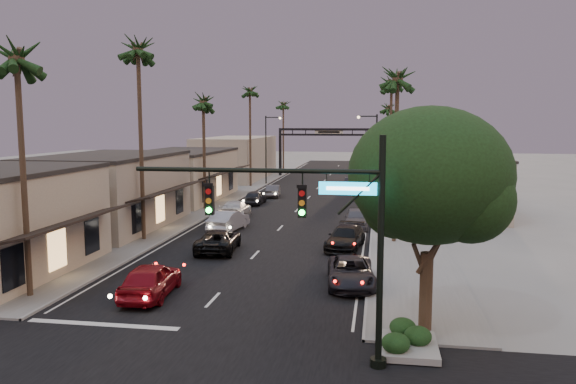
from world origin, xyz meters
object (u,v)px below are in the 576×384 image
(palm_rc, at_px, (388,105))
(oncoming_red, at_px, (151,280))
(palm_lc, at_px, (203,97))
(palm_ra, at_px, (398,73))
(traffic_signal, at_px, (323,217))
(oncoming_silver, at_px, (228,221))
(curbside_near, at_px, (351,272))
(streetlight_left, at_px, (268,144))
(palm_lb, at_px, (138,44))
(palm_ld, at_px, (250,88))
(curbside_black, at_px, (346,238))
(oncoming_pickup, at_px, (218,240))
(palm_la, at_px, (16,49))
(arch, at_px, (329,140))
(corner_tree, at_px, (432,181))
(palm_rb, at_px, (392,80))
(palm_far, at_px, (283,102))
(streetlight_right, at_px, (374,150))

(palm_rc, bearing_deg, oncoming_red, -102.16)
(palm_lc, relative_size, palm_ra, 0.92)
(traffic_signal, relative_size, oncoming_silver, 1.78)
(palm_rc, bearing_deg, curbside_near, -92.71)
(streetlight_left, bearing_deg, oncoming_red, -85.36)
(oncoming_red, bearing_deg, palm_lc, -82.37)
(palm_lb, bearing_deg, palm_ld, 90.00)
(palm_lb, height_order, curbside_black, palm_lb)
(palm_ld, xyz_separation_m, curbside_near, (14.80, -41.64, -11.72))
(curbside_black, bearing_deg, oncoming_pickup, -158.03)
(traffic_signal, relative_size, oncoming_red, 1.75)
(palm_la, xyz_separation_m, curbside_near, (14.80, 4.36, -10.75))
(curbside_near, bearing_deg, palm_rc, 81.86)
(palm_ra, relative_size, curbside_near, 2.64)
(arch, distance_m, oncoming_red, 60.23)
(palm_ld, distance_m, oncoming_red, 46.77)
(streetlight_left, xyz_separation_m, oncoming_pickup, (4.39, -38.35, -4.62))
(corner_tree, relative_size, palm_rc, 0.72)
(palm_rb, relative_size, oncoming_pickup, 2.79)
(palm_rb, height_order, oncoming_red, palm_rb)
(streetlight_left, bearing_deg, oncoming_pickup, -83.47)
(palm_ld, height_order, oncoming_silver, palm_ld)
(corner_tree, bearing_deg, palm_ld, 110.81)
(palm_far, height_order, curbside_near, palm_far)
(palm_rc, distance_m, palm_far, 21.97)
(oncoming_red, xyz_separation_m, curbside_black, (8.47, 11.63, -0.10))
(corner_tree, bearing_deg, arch, 98.62)
(palm_ra, bearing_deg, streetlight_left, 114.54)
(curbside_black, bearing_deg, palm_lc, 142.21)
(palm_lb, bearing_deg, curbside_near, -30.27)
(corner_tree, relative_size, streetlight_right, 0.98)
(palm_la, bearing_deg, corner_tree, -4.90)
(traffic_signal, xyz_separation_m, palm_rc, (2.91, 60.00, 5.39))
(palm_rb, distance_m, curbside_near, 32.89)
(corner_tree, bearing_deg, streetlight_right, 93.89)
(streetlight_left, distance_m, curbside_near, 46.76)
(palm_ld, distance_m, oncoming_silver, 31.32)
(arch, bearing_deg, palm_la, -98.03)
(corner_tree, xyz_separation_m, palm_la, (-18.08, 1.55, 5.46))
(corner_tree, bearing_deg, palm_lc, 122.34)
(palm_lb, distance_m, palm_rc, 45.48)
(corner_tree, distance_m, palm_rb, 37.12)
(oncoming_red, bearing_deg, palm_lb, -69.52)
(palm_lc, distance_m, oncoming_red, 28.25)
(palm_ld, bearing_deg, oncoming_pickup, -80.26)
(curbside_black, bearing_deg, palm_la, -130.15)
(palm_far, relative_size, oncoming_pickup, 2.59)
(streetlight_right, bearing_deg, streetlight_left, 136.79)
(oncoming_pickup, bearing_deg, palm_far, -89.54)
(palm_la, xyz_separation_m, palm_lc, (-0.00, 27.00, -0.97))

